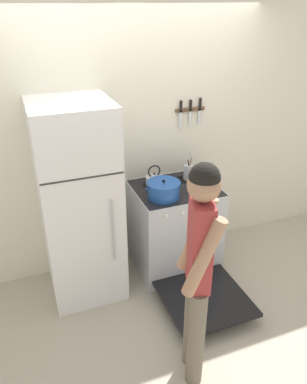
# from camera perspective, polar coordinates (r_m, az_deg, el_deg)

# --- Properties ---
(ground_plane) EXTENTS (14.00, 14.00, 0.00)m
(ground_plane) POSITION_cam_1_polar(r_m,az_deg,el_deg) (4.26, -2.57, -9.10)
(ground_plane) COLOR #B2A893
(wall_back) EXTENTS (10.00, 0.06, 2.55)m
(wall_back) POSITION_cam_1_polar(r_m,az_deg,el_deg) (3.67, -3.13, 7.38)
(wall_back) COLOR silver
(wall_back) RESTS_ON ground_plane
(refrigerator) EXTENTS (0.66, 0.70, 1.83)m
(refrigerator) POSITION_cam_1_polar(r_m,az_deg,el_deg) (3.37, -11.22, -1.87)
(refrigerator) COLOR white
(refrigerator) RESTS_ON ground_plane
(stove_range) EXTENTS (0.80, 1.40, 0.91)m
(stove_range) POSITION_cam_1_polar(r_m,az_deg,el_deg) (3.80, 3.42, -5.77)
(stove_range) COLOR silver
(stove_range) RESTS_ON ground_plane
(dutch_oven_pot) EXTENTS (0.34, 0.30, 0.18)m
(dutch_oven_pot) POSITION_cam_1_polar(r_m,az_deg,el_deg) (3.40, 1.55, 0.36)
(dutch_oven_pot) COLOR #1E4C9E
(dutch_oven_pot) RESTS_ON stove_range
(tea_kettle) EXTENTS (0.21, 0.16, 0.21)m
(tea_kettle) POSITION_cam_1_polar(r_m,az_deg,el_deg) (3.63, 0.14, 1.96)
(tea_kettle) COLOR silver
(tea_kettle) RESTS_ON stove_range
(utensil_jar) EXTENTS (0.09, 0.09, 0.28)m
(utensil_jar) POSITION_cam_1_polar(r_m,az_deg,el_deg) (3.77, 5.32, 3.10)
(utensil_jar) COLOR #B7BABF
(utensil_jar) RESTS_ON stove_range
(person) EXTENTS (0.34, 0.40, 1.71)m
(person) POSITION_cam_1_polar(r_m,az_deg,el_deg) (2.49, 6.85, -11.39)
(person) COLOR #6B6051
(person) RESTS_ON ground_plane
(wall_knife_strip) EXTENTS (0.31, 0.03, 0.28)m
(wall_knife_strip) POSITION_cam_1_polar(r_m,az_deg,el_deg) (3.76, 5.61, 12.42)
(wall_knife_strip) COLOR brown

